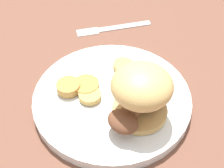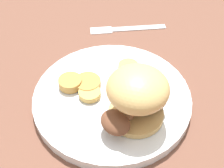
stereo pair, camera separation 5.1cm
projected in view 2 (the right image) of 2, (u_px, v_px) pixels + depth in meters
The scene contains 8 objects.
ground_plane at pixel (112, 102), 0.55m from camera, with size 4.00×4.00×0.00m, color brown.
dinner_plate at pixel (112, 98), 0.54m from camera, with size 0.27×0.27×0.02m.
sandwich at pixel (136, 96), 0.46m from camera, with size 0.12×0.11×0.09m.
potato_round_0 at pixel (70, 83), 0.54m from camera, with size 0.04×0.04×0.01m, color #BC8942.
potato_round_1 at pixel (90, 94), 0.52m from camera, with size 0.04×0.04×0.01m, color tan.
potato_round_2 at pixel (88, 83), 0.54m from camera, with size 0.05×0.05×0.01m, color #BC8942.
potato_round_3 at pixel (128, 67), 0.57m from camera, with size 0.04×0.04×0.01m, color tan.
fork at pixel (127, 28), 0.69m from camera, with size 0.17×0.03×0.00m.
Camera 2 is at (-0.02, -0.36, 0.41)m, focal length 50.00 mm.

